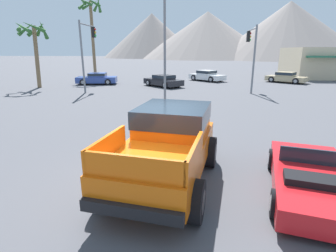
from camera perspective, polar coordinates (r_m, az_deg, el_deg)
The scene contains 14 objects.
ground_plane at distance 7.55m, azimuth -3.50°, elevation -11.05°, with size 320.00×320.00×0.00m, color #4C4C51.
orange_pickup_truck at distance 7.08m, azimuth 0.03°, elevation -3.22°, with size 3.05×5.10×1.93m.
red_convertible_car at distance 7.41m, azimuth 28.77°, elevation -10.21°, with size 2.75×4.38×1.04m.
parked_car_dark at distance 26.22m, azimuth -1.01°, elevation 9.87°, with size 4.21×4.15×1.13m.
parked_car_white at distance 31.51m, azimuth 8.47°, elevation 10.82°, with size 4.32×4.20×1.21m.
parked_car_tan at distance 32.23m, azimuth 24.29°, elevation 9.67°, with size 4.35×3.95×1.16m.
parked_car_blue at distance 29.04m, azimuth -15.19°, elevation 9.97°, with size 4.29×2.33×1.18m.
traffic_light_main at distance 24.40m, azimuth -17.14°, elevation 16.79°, with size 0.38×3.58×5.76m.
traffic_light_crosswalk at distance 23.97m, azimuth 17.75°, elevation 16.11°, with size 0.38×3.32×5.37m.
street_lamp_post at distance 15.58m, azimuth -0.73°, elevation 21.72°, with size 0.90×0.24×8.35m.
palm_tree_tall at distance 28.26m, azimuth -27.27°, elevation 16.79°, with size 2.83×2.75×6.08m.
palm_tree_short at distance 34.74m, azimuth -16.35°, elevation 21.41°, with size 2.78×2.91×9.41m.
storefront_building at distance 40.65m, azimuth 30.99°, elevation 11.74°, with size 9.25×8.56×3.81m.
distant_mountain_range at distance 128.56m, azimuth 10.64°, elevation 18.98°, with size 111.00×89.38×21.81m.
Camera 1 is at (0.97, -6.65, 3.45)m, focal length 28.00 mm.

